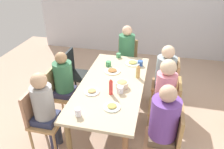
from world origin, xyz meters
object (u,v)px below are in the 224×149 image
person_0 (165,72)px  cup_2 (140,63)px  chair_0 (169,82)px  plate_3 (112,107)px  cup_0 (78,112)px  chair_1 (168,138)px  person_4 (164,92)px  person_1 (163,122)px  person_6 (126,51)px  plate_0 (92,91)px  plate_1 (112,71)px  plate_2 (133,63)px  cup_3 (120,90)px  chair_3 (60,91)px  chair_2 (40,117)px  bottle_1 (138,71)px  chair_5 (75,72)px  dining_table (112,88)px  chair_4 (169,105)px  bottle_0 (111,87)px  person_2 (45,106)px  cup_4 (118,55)px  chair_6 (127,60)px  person_3 (65,81)px  bowl_0 (122,84)px  cup_1 (108,64)px

person_0 → cup_2: (-0.02, -0.41, 0.10)m
chair_0 → plate_3: (1.17, -0.71, 0.26)m
person_0 → cup_0: (1.40, -0.97, 0.10)m
chair_1 → person_4: size_ratio=0.74×
person_1 → person_6: person_6 is taller
plate_0 → plate_1: size_ratio=0.84×
chair_1 → cup_2: 1.41m
plate_2 → person_6: bearing=-159.9°
plate_2 → plate_3: same height
cup_3 → plate_1: bearing=-157.1°
chair_3 → plate_3: chair_3 is taller
chair_1 → chair_2: same height
chair_1 → bottle_1: (-0.89, -0.49, 0.35)m
chair_5 → cup_3: chair_5 is taller
dining_table → chair_4: 0.85m
chair_4 → plate_1: bearing=-111.0°
bottle_0 → chair_4: bearing=108.1°
person_6 → chair_1: bearing=23.9°
chair_2 → bottle_0: size_ratio=3.72×
chair_4 → plate_0: chair_4 is taller
chair_3 → cup_3: chair_3 is taller
person_1 → person_2: 1.48m
chair_2 → bottle_1: (-0.89, 1.17, 0.35)m
person_1 → cup_4: person_1 is taller
chair_4 → chair_6: same height
plate_2 → bottle_0: size_ratio=1.07×
cup_0 → chair_4: bearing=126.0°
person_3 → plate_3: bearing=58.0°
plate_3 → bowl_0: bearing=176.0°
cup_4 → bottle_1: bearing=34.0°
person_0 → cup_3: size_ratio=9.21×
person_6 → cup_4: 0.37m
person_0 → bowl_0: size_ratio=6.65×
chair_1 → plate_2: (-1.32, -0.63, 0.26)m
person_0 → person_3: (0.63, -1.48, -0.01)m
chair_1 → cup_3: chair_1 is taller
chair_5 → bottle_0: (0.89, 0.87, 0.36)m
chair_0 → plate_1: chair_0 is taller
person_0 → plate_3: bearing=-27.9°
person_2 → plate_1: (-0.98, 0.66, 0.07)m
cup_3 → bottle_0: size_ratio=0.52×
dining_table → bottle_0: bottle_0 is taller
person_2 → person_6: person_6 is taller
chair_3 → bowl_0: chair_3 is taller
chair_1 → cup_3: size_ratio=7.15×
plate_2 → cup_2: (0.04, 0.13, 0.03)m
dining_table → plate_2: bearing=163.9°
person_4 → bottle_0: person_4 is taller
plate_0 → chair_5: bearing=-145.9°
plate_3 → cup_1: bearing=-164.0°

